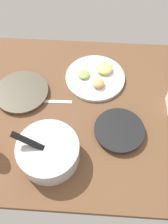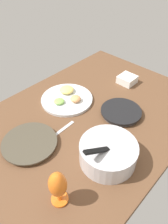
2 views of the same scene
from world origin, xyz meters
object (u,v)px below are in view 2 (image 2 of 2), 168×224
object	(u,v)px
hurricane_glass_orange	(58,186)
square_bowl_white	(127,79)
dinner_plate_right	(30,143)
dinner_plate_left	(121,112)
mixing_bowl	(108,152)
fruit_platter	(67,98)

from	to	relation	value
hurricane_glass_orange	square_bowl_white	distance (cm)	98.87
dinner_plate_right	hurricane_glass_orange	xyz separation A→B (cm)	(9.51, 34.03, 9.85)
dinner_plate_left	square_bowl_white	distance (cm)	35.72
dinner_plate_right	mixing_bowl	distance (cm)	41.67
hurricane_glass_orange	square_bowl_white	xyz separation A→B (cm)	(-93.78, -30.24, -8.11)
dinner_plate_left	square_bowl_white	xyz separation A→B (cm)	(-31.32, -17.12, 1.43)
dinner_plate_left	fruit_platter	distance (cm)	36.68
mixing_bowl	square_bowl_white	world-z (taller)	mixing_bowl
dinner_plate_left	hurricane_glass_orange	distance (cm)	64.53
dinner_plate_left	hurricane_glass_orange	world-z (taller)	hurricane_glass_orange
square_bowl_white	fruit_platter	bearing A→B (deg)	-21.44
dinner_plate_right	square_bowl_white	distance (cm)	84.37
hurricane_glass_orange	square_bowl_white	world-z (taller)	hurricane_glass_orange
square_bowl_white	dinner_plate_left	bearing A→B (deg)	28.66
dinner_plate_left	square_bowl_white	size ratio (longest dim) A/B	2.15
mixing_bowl	hurricane_glass_orange	bearing A→B (deg)	-3.74
dinner_plate_right	square_bowl_white	size ratio (longest dim) A/B	2.54
dinner_plate_right	fruit_platter	size ratio (longest dim) A/B	0.86
hurricane_glass_orange	fruit_platter	bearing A→B (deg)	-136.31
mixing_bowl	square_bowl_white	size ratio (longest dim) A/B	2.52
dinner_plate_left	dinner_plate_right	xyz separation A→B (cm)	(52.94, -20.91, -0.31)
dinner_plate_left	fruit_platter	xyz separation A→B (cm)	(12.70, -34.41, -0.13)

